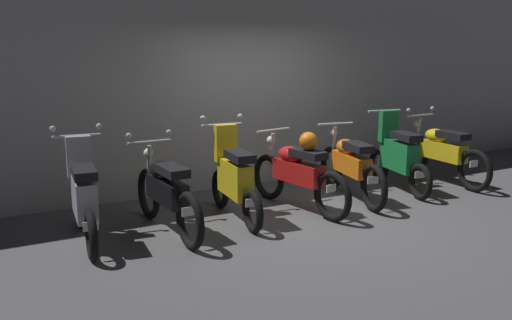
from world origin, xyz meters
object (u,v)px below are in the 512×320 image
object	(u,v)px
motorbike_slot_0	(84,197)
motorbike_slot_3	(298,171)
motorbike_slot_4	(351,165)
motorbike_slot_6	(442,152)
motorbike_slot_2	(234,178)
motorbike_slot_5	(398,156)
motorbike_slot_1	(166,192)

from	to	relation	value
motorbike_slot_0	motorbike_slot_3	bearing A→B (deg)	-1.89
motorbike_slot_0	motorbike_slot_4	distance (m)	3.75
motorbike_slot_0	motorbike_slot_6	size ratio (longest dim) A/B	0.86
motorbike_slot_2	motorbike_slot_6	distance (m)	3.75
motorbike_slot_5	motorbike_slot_1	bearing A→B (deg)	-177.31
motorbike_slot_0	motorbike_slot_2	distance (m)	1.88
motorbike_slot_4	motorbike_slot_5	distance (m)	0.94
motorbike_slot_0	motorbike_slot_4	bearing A→B (deg)	-0.14
motorbike_slot_4	motorbike_slot_5	size ratio (longest dim) A/B	1.16
motorbike_slot_2	motorbike_slot_0	bearing A→B (deg)	178.90
motorbike_slot_6	motorbike_slot_5	bearing A→B (deg)	-179.21
motorbike_slot_3	motorbike_slot_6	world-z (taller)	motorbike_slot_6
motorbike_slot_2	motorbike_slot_3	distance (m)	0.93
motorbike_slot_1	motorbike_slot_5	size ratio (longest dim) A/B	1.17
motorbike_slot_0	motorbike_slot_3	xyz separation A→B (m)	(2.81, -0.09, -0.00)
motorbike_slot_0	motorbike_slot_1	bearing A→B (deg)	-7.54
motorbike_slot_1	motorbike_slot_3	xyz separation A→B (m)	(1.88, 0.03, 0.03)
motorbike_slot_2	motorbike_slot_4	size ratio (longest dim) A/B	0.87
motorbike_slot_3	motorbike_slot_2	bearing A→B (deg)	176.53
motorbike_slot_5	motorbike_slot_3	bearing A→B (deg)	-175.59
motorbike_slot_1	motorbike_slot_3	distance (m)	1.88
motorbike_slot_5	motorbike_slot_6	world-z (taller)	motorbike_slot_5
motorbike_slot_1	motorbike_slot_2	bearing A→B (deg)	5.30
motorbike_slot_4	motorbike_slot_2	bearing A→B (deg)	-179.18
motorbike_slot_1	motorbike_slot_4	size ratio (longest dim) A/B	1.01
motorbike_slot_2	motorbike_slot_4	bearing A→B (deg)	0.82
motorbike_slot_2	motorbike_slot_5	xyz separation A→B (m)	(2.82, 0.09, -0.00)
motorbike_slot_1	motorbike_slot_3	size ratio (longest dim) A/B	1.00
motorbike_slot_1	motorbike_slot_2	distance (m)	0.95
motorbike_slot_3	motorbike_slot_4	distance (m)	0.95
motorbike_slot_4	motorbike_slot_6	xyz separation A→B (m)	(1.87, 0.07, 0.00)
motorbike_slot_6	motorbike_slot_0	bearing A→B (deg)	-179.33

